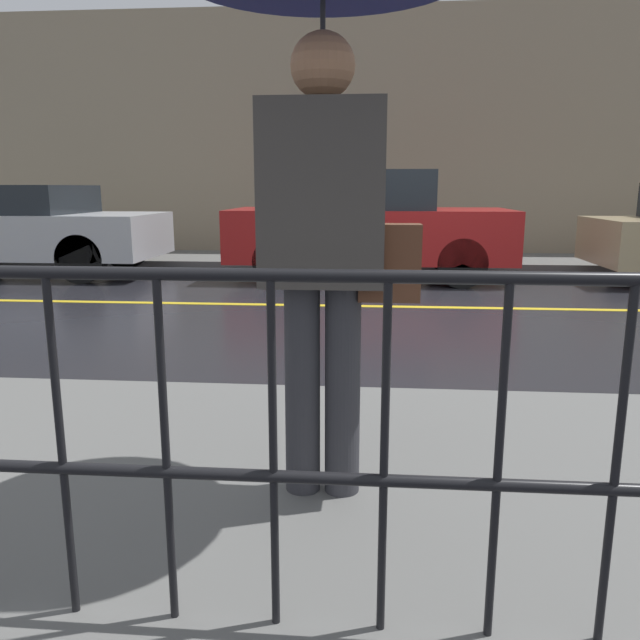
{
  "coord_description": "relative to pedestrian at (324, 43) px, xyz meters",
  "views": [
    {
      "loc": [
        -0.66,
        -7.2,
        1.37
      ],
      "look_at": [
        -1.08,
        -2.21,
        0.3
      ],
      "focal_mm": 35.0,
      "sensor_mm": 36.0,
      "label": 1
    }
  ],
  "objects": [
    {
      "name": "car_red",
      "position": [
        0.09,
        7.05,
        -1.07
      ],
      "size": [
        4.15,
        1.81,
        1.61
      ],
      "color": "maroon",
      "rests_on": "ground_plane"
    },
    {
      "name": "ground_plane",
      "position": [
        0.85,
        4.76,
        -1.89
      ],
      "size": [
        80.0,
        80.0,
        0.0
      ],
      "primitive_type": "plane",
      "color": "black"
    },
    {
      "name": "car_silver",
      "position": [
        -5.37,
        7.05,
        -1.15
      ],
      "size": [
        4.28,
        1.88,
        1.4
      ],
      "color": "#B2B5BA",
      "rests_on": "ground_plane"
    },
    {
      "name": "sidewalk_far",
      "position": [
        0.85,
        9.08,
        -1.83
      ],
      "size": [
        28.0,
        1.93,
        0.11
      ],
      "color": "#60605E",
      "rests_on": "ground_plane"
    },
    {
      "name": "lane_marking",
      "position": [
        0.85,
        4.76,
        -1.88
      ],
      "size": [
        25.2,
        0.12,
        0.01
      ],
      "color": "gold",
      "rests_on": "ground_plane"
    },
    {
      "name": "railing_foreground",
      "position": [
        0.85,
        -0.84,
        -1.13
      ],
      "size": [
        12.0,
        0.04,
        1.05
      ],
      "color": "black",
      "rests_on": "sidewalk_near"
    },
    {
      "name": "building_storefront",
      "position": [
        0.85,
        10.19,
        0.46
      ],
      "size": [
        28.0,
        0.3,
        4.7
      ],
      "color": "gray",
      "rests_on": "ground_plane"
    },
    {
      "name": "pedestrian",
      "position": [
        0.0,
        0.0,
        0.0
      ],
      "size": [
        1.12,
        1.12,
        2.26
      ],
      "rotation": [
        0.0,
        0.0,
        3.14
      ],
      "color": "#333338",
      "rests_on": "sidewalk_near"
    },
    {
      "name": "sidewalk_near",
      "position": [
        0.85,
        0.16,
        -1.83
      ],
      "size": [
        28.0,
        2.49,
        0.11
      ],
      "color": "#60605E",
      "rests_on": "ground_plane"
    }
  ]
}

